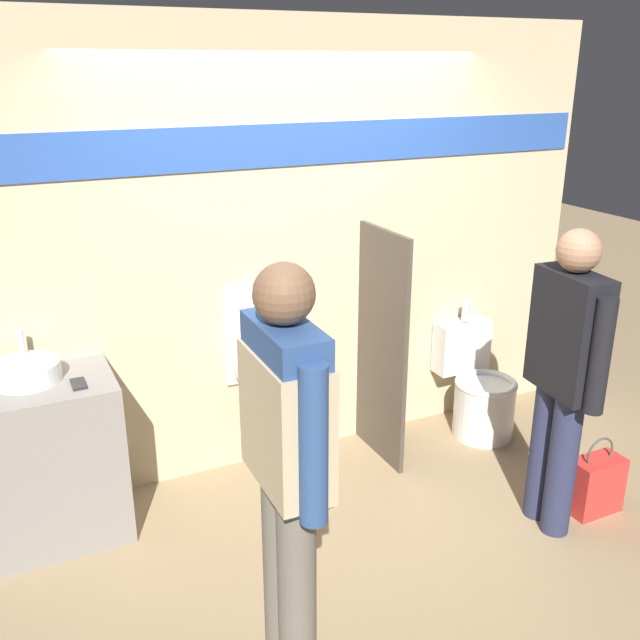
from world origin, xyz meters
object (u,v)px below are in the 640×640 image
object	(u,v)px
person_with_lanyard	(564,371)
shopping_bag	(595,484)
sink_basin	(27,372)
toilet	(478,391)
person_in_vest	(287,446)
urinal_near_counter	(257,352)
cell_phone	(78,384)

from	to	relation	value
person_with_lanyard	shopping_bag	distance (m)	0.82
sink_basin	toilet	world-z (taller)	sink_basin
shopping_bag	person_in_vest	bearing A→B (deg)	-174.01
person_in_vest	sink_basin	bearing A→B (deg)	32.77
person_with_lanyard	urinal_near_counter	bearing A→B (deg)	51.92
sink_basin	person_with_lanyard	xyz separation A→B (m)	(2.52, -1.13, -0.03)
sink_basin	person_in_vest	world-z (taller)	person_in_vest
person_in_vest	shopping_bag	xyz separation A→B (m)	(1.99, 0.21, -0.86)
sink_basin	shopping_bag	world-z (taller)	sink_basin
cell_phone	person_with_lanyard	bearing A→B (deg)	-22.98
urinal_near_counter	shopping_bag	distance (m)	2.10
sink_basin	person_in_vest	bearing A→B (deg)	-58.33
sink_basin	person_with_lanyard	world-z (taller)	person_with_lanyard
sink_basin	shopping_bag	xyz separation A→B (m)	(2.84, -1.17, -0.78)
person_in_vest	shopping_bag	world-z (taller)	person_in_vest
toilet	person_in_vest	distance (m)	2.46
person_in_vest	person_with_lanyard	xyz separation A→B (m)	(1.67, 0.24, -0.10)
toilet	cell_phone	bearing A→B (deg)	-178.67
person_with_lanyard	shopping_bag	size ratio (longest dim) A/B	3.57
toilet	person_in_vest	xyz separation A→B (m)	(-1.98, -1.28, 0.73)
person_with_lanyard	person_in_vest	bearing A→B (deg)	104.72
toilet	urinal_near_counter	bearing A→B (deg)	173.23
sink_basin	shopping_bag	bearing A→B (deg)	-22.36
person_with_lanyard	shopping_bag	xyz separation A→B (m)	(0.32, -0.03, -0.76)
cell_phone	toilet	world-z (taller)	cell_phone
shopping_bag	toilet	bearing A→B (deg)	90.82
sink_basin	toilet	size ratio (longest dim) A/B	0.38
sink_basin	toilet	xyz separation A→B (m)	(2.83, -0.10, -0.66)
toilet	shopping_bag	world-z (taller)	toilet
urinal_near_counter	person_with_lanyard	world-z (taller)	person_with_lanyard
sink_basin	urinal_near_counter	xyz separation A→B (m)	(1.28, 0.08, -0.15)
sink_basin	cell_phone	bearing A→B (deg)	-35.40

